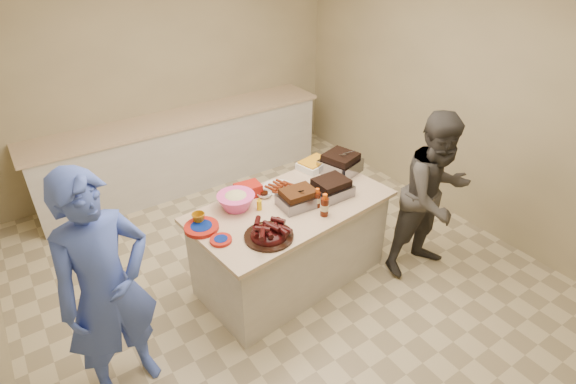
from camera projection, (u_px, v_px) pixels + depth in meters
room at (283, 278)px, 4.26m from camera, size 4.50×5.00×2.70m
back_counter at (185, 151)px, 5.58m from camera, size 3.60×0.64×0.90m
island at (291, 277)px, 4.27m from camera, size 1.82×1.09×0.82m
rib_platter at (269, 237)px, 3.45m from camera, size 0.48×0.48×0.15m
pulled_pork_tray at (298, 205)px, 3.83m from camera, size 0.34×0.27×0.10m
brisket_tray at (331, 195)px, 3.97m from camera, size 0.33×0.28×0.10m
roasting_pan at (340, 172)px, 4.34m from camera, size 0.41×0.41×0.13m
coleslaw_bowl at (237, 208)px, 3.80m from camera, size 0.35×0.35×0.22m
sausage_plate at (278, 188)px, 4.07m from camera, size 0.35×0.35×0.05m
mac_cheese_dish at (314, 167)px, 4.42m from camera, size 0.35×0.29×0.08m
bbq_bottle_a at (324, 215)px, 3.70m from camera, size 0.08×0.08×0.20m
bbq_bottle_b at (317, 207)px, 3.81m from camera, size 0.07×0.07×0.18m
mustard_bottle at (259, 210)px, 3.78m from camera, size 0.05×0.05×0.12m
sauce_bowl at (264, 196)px, 3.95m from camera, size 0.14×0.06×0.13m
plate_stack_large at (202, 229)px, 3.54m from camera, size 0.30×0.30×0.03m
plate_stack_small at (221, 241)px, 3.40m from camera, size 0.19×0.19×0.02m
plastic_cup at (199, 224)px, 3.60m from camera, size 0.12×0.11×0.11m
basket_stack at (248, 195)px, 3.97m from camera, size 0.23×0.18×0.11m
guest_blue at (132, 379)px, 3.33m from camera, size 0.95×1.84×0.42m
guest_gray at (421, 264)px, 4.43m from camera, size 0.90×1.64×0.60m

